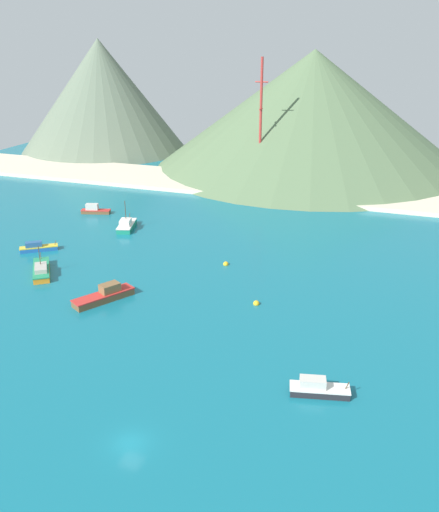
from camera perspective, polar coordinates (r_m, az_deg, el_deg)
ground at (r=88.85m, az=-0.03°, el=-6.98°), size 260.00×280.00×0.50m
fishing_boat_0 at (r=111.07m, az=-17.94°, el=-1.37°), size 8.70×10.37×5.77m
fishing_boat_2 at (r=123.16m, az=-18.28°, el=0.85°), size 7.43×6.15×2.09m
fishing_boat_3 at (r=73.21m, az=10.12°, el=-13.31°), size 7.96×4.02×2.30m
fishing_boat_4 at (r=145.61m, az=-12.78°, el=4.67°), size 7.70×4.03×2.53m
fishing_boat_5 at (r=97.30m, az=-11.76°, el=-3.99°), size 7.96×10.94×2.78m
fishing_boat_6 at (r=132.14m, az=-9.59°, el=3.17°), size 5.58×9.28×6.90m
buoy_0 at (r=109.93m, az=0.66°, el=-0.84°), size 1.06×1.06×1.06m
buoy_1 at (r=94.33m, az=3.82°, el=-4.92°), size 1.07×1.07×1.07m
beach_strip at (r=162.98m, az=9.69°, el=6.61°), size 247.00×25.11×1.20m
hill_west at (r=226.62m, az=-12.08°, el=15.89°), size 64.23×64.23×41.70m
hill_central at (r=193.45m, az=9.53°, el=14.64°), size 105.60×105.60×38.55m
radio_tower at (r=163.64m, az=4.26°, el=13.48°), size 3.71×2.97×37.13m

